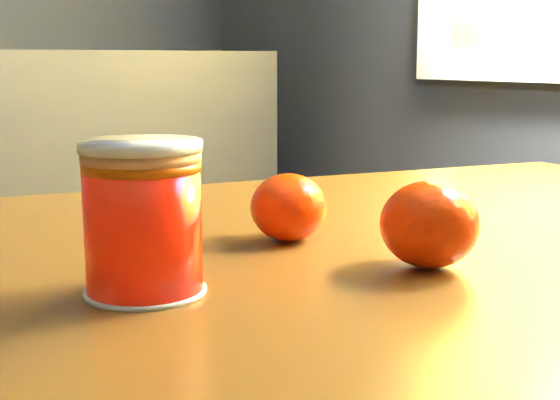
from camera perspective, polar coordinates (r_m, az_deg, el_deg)
table at (r=0.57m, az=3.40°, el=-13.64°), size 1.09×0.85×0.75m
juice_glass at (r=0.46m, az=-9.98°, el=-1.37°), size 0.07×0.07×0.09m
orange_front at (r=0.52m, az=10.88°, el=-1.76°), size 0.07×0.07×0.06m
orange_back at (r=0.59m, az=0.63°, el=-0.53°), size 0.08×0.08×0.05m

